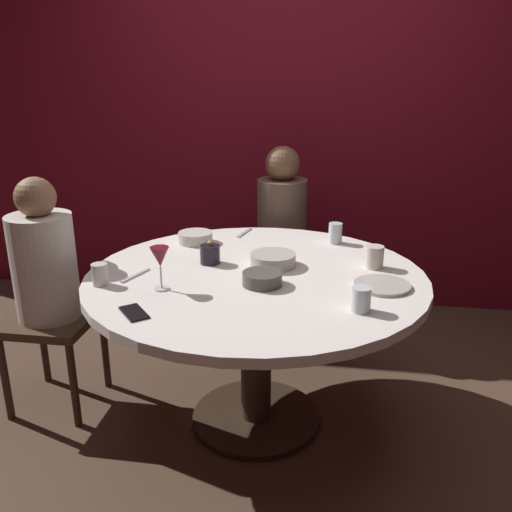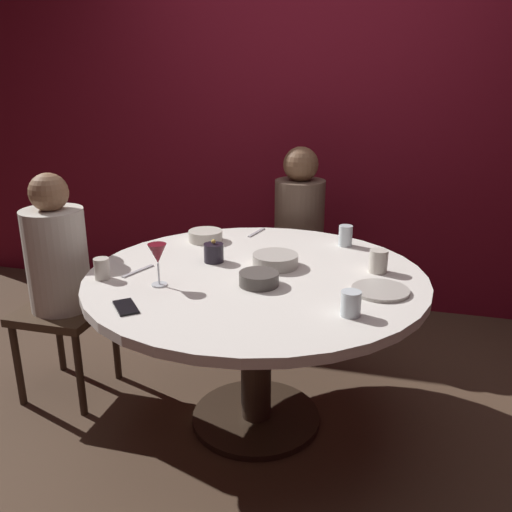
{
  "view_description": "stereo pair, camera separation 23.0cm",
  "coord_description": "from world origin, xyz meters",
  "views": [
    {
      "loc": [
        0.34,
        -2.15,
        1.56
      ],
      "look_at": [
        0.0,
        0.0,
        0.82
      ],
      "focal_mm": 37.93,
      "sensor_mm": 36.0,
      "label": 1
    },
    {
      "loc": [
        0.56,
        -2.1,
        1.56
      ],
      "look_at": [
        0.0,
        0.0,
        0.82
      ],
      "focal_mm": 37.93,
      "sensor_mm": 36.0,
      "label": 2
    }
  ],
  "objects": [
    {
      "name": "ground_plane",
      "position": [
        0.0,
        0.0,
        0.0
      ],
      "size": [
        8.0,
        8.0,
        0.0
      ],
      "primitive_type": "plane",
      "color": "#4C3828"
    },
    {
      "name": "back_wall",
      "position": [
        0.0,
        1.55,
        1.3
      ],
      "size": [
        6.0,
        0.1,
        2.6
      ],
      "primitive_type": "cube",
      "color": "maroon",
      "rests_on": "ground"
    },
    {
      "name": "dining_table",
      "position": [
        0.0,
        0.0,
        0.61
      ],
      "size": [
        1.46,
        1.46,
        0.74
      ],
      "color": "silver",
      "rests_on": "ground"
    },
    {
      "name": "seated_diner_left",
      "position": [
        -0.98,
        0.0,
        0.7
      ],
      "size": [
        0.4,
        0.4,
        1.13
      ],
      "rotation": [
        0.0,
        0.0,
        6.28
      ],
      "color": "#3F2D1E",
      "rests_on": "ground"
    },
    {
      "name": "seated_diner_back",
      "position": [
        0.0,
        1.02,
        0.72
      ],
      "size": [
        0.4,
        0.4,
        1.16
      ],
      "rotation": [
        0.0,
        0.0,
        4.71
      ],
      "color": "#3F2D1E",
      "rests_on": "ground"
    },
    {
      "name": "candle_holder",
      "position": [
        -0.23,
        0.1,
        0.78
      ],
      "size": [
        0.09,
        0.09,
        0.11
      ],
      "color": "black",
      "rests_on": "dining_table"
    },
    {
      "name": "wine_glass",
      "position": [
        -0.35,
        -0.23,
        0.87
      ],
      "size": [
        0.08,
        0.08,
        0.18
      ],
      "color": "silver",
      "rests_on": "dining_table"
    },
    {
      "name": "dinner_plate",
      "position": [
        0.53,
        -0.07,
        0.75
      ],
      "size": [
        0.23,
        0.23,
        0.01
      ],
      "primitive_type": "cylinder",
      "color": "#B2ADA3",
      "rests_on": "dining_table"
    },
    {
      "name": "cell_phone",
      "position": [
        -0.37,
        -0.47,
        0.74
      ],
      "size": [
        0.14,
        0.15,
        0.01
      ],
      "primitive_type": "cube",
      "rotation": [
        0.0,
        0.0,
        3.84
      ],
      "color": "black",
      "rests_on": "dining_table"
    },
    {
      "name": "bowl_serving_large",
      "position": [
        0.06,
        0.11,
        0.77
      ],
      "size": [
        0.2,
        0.2,
        0.06
      ],
      "primitive_type": "cylinder",
      "color": "#B2ADA3",
      "rests_on": "dining_table"
    },
    {
      "name": "bowl_salad_center",
      "position": [
        -0.37,
        0.39,
        0.77
      ],
      "size": [
        0.17,
        0.17,
        0.06
      ],
      "primitive_type": "cylinder",
      "color": "beige",
      "rests_on": "dining_table"
    },
    {
      "name": "bowl_small_white",
      "position": [
        0.05,
        -0.12,
        0.77
      ],
      "size": [
        0.16,
        0.16,
        0.05
      ],
      "primitive_type": "cylinder",
      "color": "#4C4742",
      "rests_on": "dining_table"
    },
    {
      "name": "cup_near_candle",
      "position": [
        0.33,
        0.5,
        0.79
      ],
      "size": [
        0.07,
        0.07,
        0.1
      ],
      "primitive_type": "cylinder",
      "color": "silver",
      "rests_on": "dining_table"
    },
    {
      "name": "cup_by_left_diner",
      "position": [
        0.43,
        -0.32,
        0.79
      ],
      "size": [
        0.07,
        0.07,
        0.09
      ],
      "primitive_type": "cylinder",
      "color": "silver",
      "rests_on": "dining_table"
    },
    {
      "name": "cup_by_right_diner",
      "position": [
        0.51,
        0.16,
        0.79
      ],
      "size": [
        0.08,
        0.08,
        0.1
      ],
      "primitive_type": "cylinder",
      "color": "beige",
      "rests_on": "dining_table"
    },
    {
      "name": "cup_center_front",
      "position": [
        -0.61,
        -0.23,
        0.79
      ],
      "size": [
        0.06,
        0.06,
        0.09
      ],
      "primitive_type": "cylinder",
      "color": "beige",
      "rests_on": "dining_table"
    },
    {
      "name": "fork_near_plate",
      "position": [
        -0.5,
        -0.11,
        0.74
      ],
      "size": [
        0.07,
        0.18,
        0.01
      ],
      "primitive_type": "cube",
      "rotation": [
        0.0,
        0.0,
        -0.32
      ],
      "color": "#B7B7BC",
      "rests_on": "dining_table"
    },
    {
      "name": "knife_near_plate",
      "position": [
        -0.16,
        0.6,
        0.74
      ],
      "size": [
        0.05,
        0.18,
        0.01
      ],
      "primitive_type": "cube",
      "rotation": [
        0.0,
        0.0,
        -0.21
      ],
      "color": "#B7B7BC",
      "rests_on": "dining_table"
    }
  ]
}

